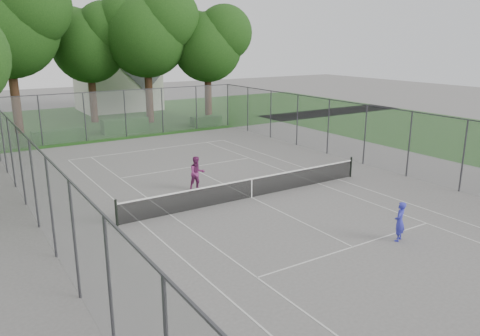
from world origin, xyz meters
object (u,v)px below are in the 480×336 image
tennis_net (252,187)px  woman_player (197,173)px  girl_player (400,222)px  house (117,72)px

tennis_net → woman_player: bearing=123.2°
tennis_net → girl_player: girl_player is taller
girl_player → woman_player: bearing=-94.5°
tennis_net → house: (4.33, 31.46, 3.37)m
woman_player → girl_player: bearing=-66.3°
tennis_net → house: bearing=82.2°
house → tennis_net: bearing=-97.8°
house → girl_player: house is taller
tennis_net → house: size_ratio=1.33×
house → woman_player: 29.80m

